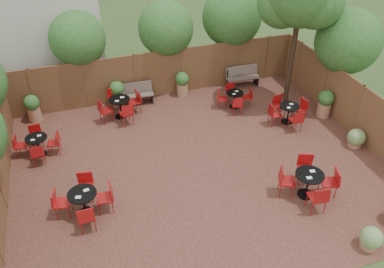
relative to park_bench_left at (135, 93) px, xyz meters
name	(u,v)px	position (x,y,z in m)	size (l,w,h in m)	color
ground	(199,166)	(1.15, -4.62, -0.48)	(80.00, 80.00, 0.00)	#354F23
courtyard_paving	(199,166)	(1.15, -4.62, -0.47)	(12.00, 10.00, 0.02)	#341B15
fence_back	(160,74)	(1.15, 0.38, 0.52)	(12.00, 0.08, 2.00)	#52381E
fence_right	(357,110)	(7.15, -4.62, 0.52)	(0.08, 10.00, 2.00)	#52381E
overhang_foliage	(133,64)	(-0.31, -1.93, 2.24)	(15.74, 10.79, 2.57)	#265A1D
park_bench_left	(135,93)	(0.00, 0.00, 0.00)	(1.46, 0.53, 0.89)	brown
park_bench_right	(242,76)	(4.79, 0.00, 0.01)	(1.48, 0.54, 0.90)	brown
bistro_tables	(183,141)	(0.87, -3.70, -0.01)	(10.59, 7.84, 0.96)	black
planters	(167,96)	(1.12, -0.85, 0.13)	(11.37, 3.95, 1.11)	#9D6E4E
low_shrubs	(374,190)	(5.58, -7.68, -0.14)	(3.05, 4.43, 0.69)	#9D6E4E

